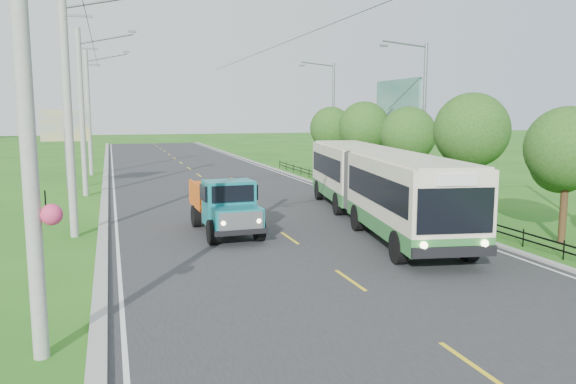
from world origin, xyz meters
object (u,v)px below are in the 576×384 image
tree_third (471,135)px  planter_near (472,219)px  tree_fourth (408,138)px  pole_near (69,111)px  tree_fifth (364,130)px  bus (376,180)px  pole_nearest (30,118)px  tree_second (566,153)px  planter_far (336,179)px  pole_mid (82,112)px  streetlight_mid (422,115)px  tree_back (331,130)px  dump_truck (225,202)px  streetlight_far (332,114)px  pole_far (89,112)px  planter_mid (388,195)px  billboard_right (397,108)px  billboard_left (65,131)px

tree_third → planter_near: bearing=-120.4°
tree_fourth → pole_near: bearing=-164.2°
tree_fifth → bus: 13.40m
pole_nearest → tree_second: size_ratio=1.89×
tree_third → tree_fourth: tree_third is taller
planter_near → planter_far: same height
planter_near → tree_third: bearing=59.6°
pole_mid → planter_near: size_ratio=14.93×
tree_third → streetlight_mid: 5.98m
tree_third → streetlight_mid: streetlight_mid is taller
bus → tree_second: bearing=-38.4°
pole_nearest → pole_mid: same height
tree_back → bus: (-5.13, -18.24, -1.67)m
tree_third → tree_back: bearing=90.0°
tree_second → dump_truck: bearing=154.8°
bus → dump_truck: bearing=-169.6°
planter_far → bus: 14.72m
tree_third → streetlight_far: (0.79, 19.86, 0.92)m
tree_fourth → dump_truck: 13.86m
tree_second → tree_back: (0.00, 24.00, 0.13)m
pole_far → planter_mid: (16.86, -19.00, -4.81)m
streetlight_far → bus: (-5.92, -20.10, -2.92)m
tree_fourth → streetlight_mid: 1.54m
pole_nearest → planter_mid: size_ratio=14.93×
tree_fifth → planter_mid: 7.21m
streetlight_far → billboard_right: bearing=-78.3°
tree_third → planter_far: tree_third is taller
tree_back → pole_far: bearing=159.3°
pole_nearest → billboard_right: bearing=48.2°
pole_near → pole_far: 24.00m
planter_near → billboard_left: bearing=135.2°
pole_mid → planter_far: size_ratio=14.93×
streetlight_mid → tree_fourth: bearing=169.9°
tree_second → planter_far: 20.16m
streetlight_far → pole_far: bearing=165.2°
planter_mid → billboard_left: billboard_left is taller
tree_second → planter_far: tree_second is taller
planter_far → billboard_right: size_ratio=0.09×
billboard_left → dump_truck: size_ratio=0.93×
pole_near → pole_mid: bearing=90.0°
pole_nearest → planter_far: size_ratio=14.93×
streetlight_mid → dump_truck: bearing=-154.5°
pole_mid → pole_far: 12.00m
pole_near → billboard_right: 23.32m
pole_nearest → dump_truck: pole_nearest is taller
tree_back → pole_near: bearing=-136.6°
planter_far → bus: bus is taller
pole_far → streetlight_far: size_ratio=1.10×
pole_nearest → planter_far: 30.50m
streetlight_mid → planter_far: size_ratio=13.54×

